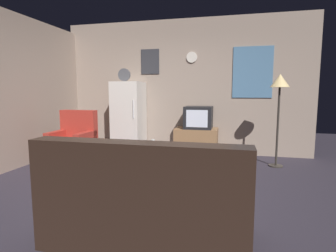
% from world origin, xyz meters
% --- Properties ---
extents(ground_plane, '(12.00, 12.00, 0.00)m').
position_xyz_m(ground_plane, '(0.00, 0.00, 0.00)').
color(ground_plane, '#2D2833').
extents(wall_with_art, '(5.20, 0.12, 2.79)m').
position_xyz_m(wall_with_art, '(0.01, 2.45, 1.40)').
color(wall_with_art, gray).
rests_on(wall_with_art, ground_plane).
extents(fridge, '(0.60, 0.62, 1.77)m').
position_xyz_m(fridge, '(-1.11, 2.08, 0.75)').
color(fridge, silver).
rests_on(fridge, ground_plane).
extents(tv_stand, '(0.84, 0.53, 0.57)m').
position_xyz_m(tv_stand, '(0.33, 2.09, 0.28)').
color(tv_stand, '#8E6642').
rests_on(tv_stand, ground_plane).
extents(crt_tv, '(0.54, 0.51, 0.44)m').
position_xyz_m(crt_tv, '(0.37, 2.09, 0.79)').
color(crt_tv, black).
rests_on(crt_tv, tv_stand).
extents(standing_lamp, '(0.32, 0.32, 1.59)m').
position_xyz_m(standing_lamp, '(1.79, 1.65, 1.36)').
color(standing_lamp, '#332D28').
rests_on(standing_lamp, ground_plane).
extents(coffee_table, '(0.72, 0.72, 0.48)m').
position_xyz_m(coffee_table, '(-0.22, 0.25, 0.24)').
color(coffee_table, '#8E6642').
rests_on(coffee_table, ground_plane).
extents(wine_glass, '(0.05, 0.05, 0.15)m').
position_xyz_m(wine_glass, '(-0.05, 0.32, 0.55)').
color(wine_glass, silver).
rests_on(wine_glass, coffee_table).
extents(mug_ceramic_white, '(0.08, 0.08, 0.09)m').
position_xyz_m(mug_ceramic_white, '(-0.43, 0.25, 0.52)').
color(mug_ceramic_white, silver).
rests_on(mug_ceramic_white, coffee_table).
extents(mug_ceramic_tan, '(0.08, 0.08, 0.09)m').
position_xyz_m(mug_ceramic_tan, '(-0.12, 0.26, 0.52)').
color(mug_ceramic_tan, tan).
rests_on(mug_ceramic_tan, coffee_table).
extents(remote_control, '(0.16, 0.10, 0.02)m').
position_xyz_m(remote_control, '(-0.23, 0.30, 0.49)').
color(remote_control, black).
rests_on(remote_control, coffee_table).
extents(armchair, '(0.68, 0.68, 0.96)m').
position_xyz_m(armchair, '(-1.72, 0.96, 0.34)').
color(armchair, '#A52D23').
rests_on(armchair, ground_plane).
extents(couch, '(1.70, 0.80, 0.92)m').
position_xyz_m(couch, '(0.34, -1.19, 0.31)').
color(couch, black).
rests_on(couch, ground_plane).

